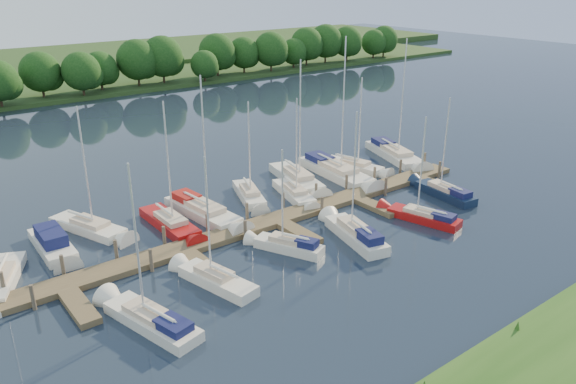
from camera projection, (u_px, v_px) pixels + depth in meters
ground at (346, 262)px, 37.29m from camera, size 260.00×260.00×0.00m
dock at (281, 223)px, 42.61m from camera, size 40.00×6.00×0.40m
mooring_pilings at (272, 213)px, 43.29m from camera, size 38.24×2.84×2.00m
far_shore at (35, 86)px, 92.53m from camera, size 180.00×30.00×0.60m
distant_hill at (0, 65)px, 110.83m from camera, size 220.00×40.00×1.40m
treeline at (41, 76)px, 80.52m from camera, size 145.57×9.95×8.11m
sailboat_n_0 at (1, 282)px, 34.30m from camera, size 4.08×6.92×9.04m
motorboat at (53, 246)px, 38.60m from camera, size 2.07×6.74×1.91m
sailboat_n_2 at (92, 229)px, 41.46m from camera, size 4.02×7.70×9.82m
sailboat_n_3 at (172, 225)px, 41.99m from camera, size 1.88×7.89×10.11m
sailboat_n_4 at (205, 213)px, 43.96m from camera, size 2.94×9.19×11.57m
sailboat_n_5 at (250, 196)px, 47.38m from camera, size 3.48×6.77×8.81m
sailboat_n_6 at (295, 195)px, 47.70m from camera, size 3.11×7.03×8.98m
sailboat_n_7 at (298, 181)px, 50.90m from camera, size 3.83×9.16×11.62m
sailboat_n_8 at (338, 173)px, 52.66m from camera, size 3.34×10.65×13.33m
sailboat_n_9 at (356, 167)px, 54.44m from camera, size 3.13×7.36×9.33m
sailboat_n_10 at (396, 156)px, 57.67m from camera, size 4.84×9.96×12.54m
sailboat_s_0 at (149, 320)px, 30.55m from camera, size 3.27×7.60×9.59m
sailboat_s_1 at (214, 280)px, 34.53m from camera, size 2.77×6.66×8.63m
sailboat_s_2 at (287, 246)px, 38.67m from camera, size 3.40×5.60×7.63m
sailboat_s_3 at (355, 235)px, 40.31m from camera, size 3.18×7.49×9.74m
sailboat_s_4 at (421, 217)px, 43.36m from camera, size 2.97×6.66×8.48m
sailboat_s_5 at (444, 193)px, 48.03m from camera, size 2.25×6.85×8.83m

